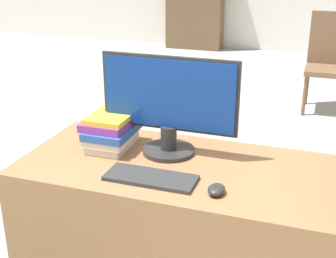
# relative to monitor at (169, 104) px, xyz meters

# --- Properties ---
(desk) EXTENTS (1.38, 0.66, 0.73)m
(desk) POSITION_rel_monitor_xyz_m (0.09, -0.11, -0.60)
(desk) COLOR #8C603D
(desk) RESTS_ON ground_plane
(monitor) EXTENTS (0.62, 0.24, 0.44)m
(monitor) POSITION_rel_monitor_xyz_m (0.00, 0.00, 0.00)
(monitor) COLOR #282828
(monitor) RESTS_ON desk
(keyboard) EXTENTS (0.37, 0.15, 0.02)m
(keyboard) POSITION_rel_monitor_xyz_m (0.02, -0.27, -0.22)
(keyboard) COLOR #2D2D2D
(keyboard) RESTS_ON desk
(mouse) EXTENTS (0.07, 0.09, 0.04)m
(mouse) POSITION_rel_monitor_xyz_m (0.29, -0.30, -0.21)
(mouse) COLOR #262626
(mouse) RESTS_ON desk
(book_stack) EXTENTS (0.21, 0.27, 0.16)m
(book_stack) POSITION_rel_monitor_xyz_m (-0.27, -0.03, -0.15)
(book_stack) COLOR silver
(book_stack) RESTS_ON desk
(far_chair) EXTENTS (0.44, 0.44, 0.99)m
(far_chair) POSITION_rel_monitor_xyz_m (0.65, 3.12, -0.42)
(far_chair) COLOR brown
(far_chair) RESTS_ON ground_plane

